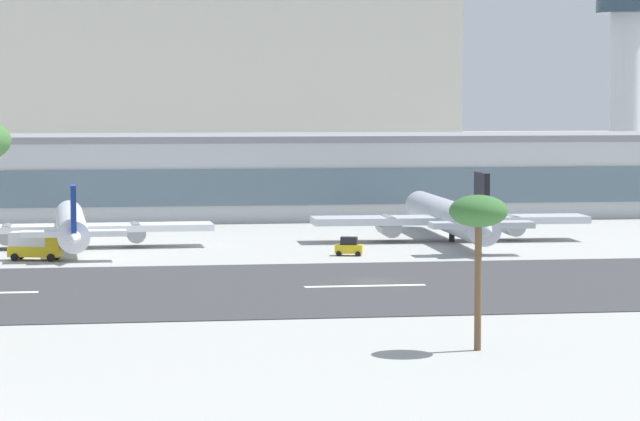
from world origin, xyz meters
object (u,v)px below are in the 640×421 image
object	(u,v)px
control_tower	(626,61)
service_box_truck_0	(36,245)
airliner_black_tail_gate_1	(452,218)
terminal_building	(228,175)
service_baggage_tug_2	(349,247)
airliner_navy_tail_gate_0	(72,226)
distant_hotel_block	(183,80)
palm_tree_2	(478,215)

from	to	relation	value
control_tower	service_box_truck_0	distance (m)	150.82
airliner_black_tail_gate_1	service_box_truck_0	distance (m)	54.22
terminal_building	service_baggage_tug_2	distance (m)	62.84
terminal_building	airliner_navy_tail_gate_0	world-z (taller)	terminal_building
airliner_navy_tail_gate_0	service_box_truck_0	world-z (taller)	airliner_navy_tail_gate_0
distant_hotel_block	service_baggage_tug_2	world-z (taller)	distant_hotel_block
service_box_truck_0	control_tower	bearing A→B (deg)	58.60
terminal_building	airliner_black_tail_gate_1	world-z (taller)	terminal_building
service_box_truck_0	airliner_navy_tail_gate_0	bearing A→B (deg)	88.29
control_tower	distant_hotel_block	bearing A→B (deg)	132.45
terminal_building	service_box_truck_0	bearing A→B (deg)	-114.04
terminal_building	airliner_navy_tail_gate_0	distance (m)	54.20
airliner_black_tail_gate_1	service_baggage_tug_2	distance (m)	22.16
control_tower	airliner_navy_tail_gate_0	distance (m)	138.98
distant_hotel_block	service_baggage_tug_2	xyz separation A→B (m)	(7.53, -189.53, -21.78)
palm_tree_2	service_baggage_tug_2	bearing A→B (deg)	88.15
airliner_black_tail_gate_1	service_box_truck_0	xyz separation A→B (m)	(-52.07, -15.06, -1.32)
control_tower	palm_tree_2	distance (m)	187.30
distant_hotel_block	service_box_truck_0	distance (m)	192.66
distant_hotel_block	palm_tree_2	size ratio (longest dim) A/B	11.46
airliner_navy_tail_gate_0	service_baggage_tug_2	size ratio (longest dim) A/B	11.80
airliner_black_tail_gate_1	palm_tree_2	bearing A→B (deg)	169.44
airliner_navy_tail_gate_0	terminal_building	bearing A→B (deg)	-27.45
terminal_building	service_baggage_tug_2	bearing A→B (deg)	-82.20
service_box_truck_0	service_baggage_tug_2	bearing A→B (deg)	14.37
control_tower	airliner_navy_tail_gate_0	bearing A→B (deg)	-138.89
terminal_building	service_baggage_tug_2	size ratio (longest dim) A/B	55.08
terminal_building	service_baggage_tug_2	xyz separation A→B (m)	(8.49, -62.03, -5.35)
terminal_building	distant_hotel_block	world-z (taller)	distant_hotel_block
service_box_truck_0	service_baggage_tug_2	xyz separation A→B (m)	(36.09, -0.17, -0.74)
terminal_building	control_tower	xyz separation A→B (m)	(79.60, 41.54, 19.09)
service_box_truck_0	terminal_building	bearing A→B (deg)	80.59
service_baggage_tug_2	terminal_building	bearing A→B (deg)	114.23
control_tower	service_baggage_tug_2	distance (m)	127.99
distant_hotel_block	airliner_black_tail_gate_1	bearing A→B (deg)	-82.32
service_box_truck_0	service_baggage_tug_2	distance (m)	36.10
service_baggage_tug_2	service_box_truck_0	bearing A→B (deg)	-163.83
airliner_navy_tail_gate_0	service_baggage_tug_2	world-z (taller)	airliner_navy_tail_gate_0
terminal_building	palm_tree_2	bearing A→B (deg)	-87.23
distant_hotel_block	palm_tree_2	xyz separation A→B (m)	(5.34, -257.61, -12.92)
airliner_navy_tail_gate_0	service_box_truck_0	distance (m)	13.86
airliner_navy_tail_gate_0	airliner_black_tail_gate_1	bearing A→B (deg)	-89.31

